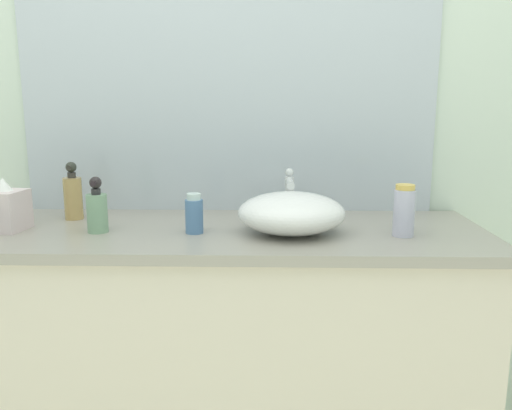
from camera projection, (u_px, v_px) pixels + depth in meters
bathroom_wall_rear at (214, 101)px, 1.90m from camera, size 6.00×0.06×2.60m
vanity_counter at (224, 361)px, 1.74m from camera, size 1.65×0.58×0.91m
wall_mirror_panel at (228, 79)px, 1.84m from camera, size 1.46×0.01×0.94m
sink_basin at (291, 213)px, 1.58m from camera, size 0.32×0.29×0.12m
faucet at (290, 191)px, 1.73m from camera, size 0.03×0.15×0.17m
soap_dispenser at (97, 210)px, 1.59m from camera, size 0.06×0.06×0.17m
lotion_bottle at (194, 214)px, 1.59m from camera, size 0.05×0.05×0.12m
perfume_bottle at (404, 211)px, 1.55m from camera, size 0.06×0.06×0.15m
spray_can at (73, 195)px, 1.77m from camera, size 0.06×0.06×0.19m
tissue_box at (5, 208)px, 1.62m from camera, size 0.13×0.13×0.16m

